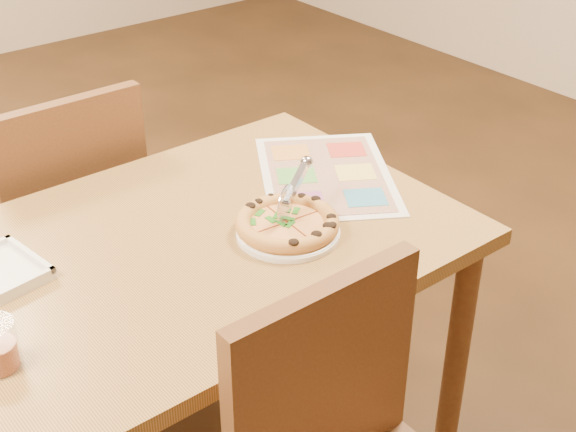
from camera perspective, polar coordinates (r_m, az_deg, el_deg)
dining_table at (r=1.85m, az=-7.91°, el=-4.36°), size 1.30×0.85×0.72m
chair_far at (r=2.36m, az=-15.49°, el=1.08°), size 0.42×0.42×0.47m
plate at (r=1.83m, az=0.00°, el=-1.17°), size 0.29×0.29×0.01m
pizza at (r=1.82m, az=-0.05°, el=-0.53°), size 0.24×0.24×0.04m
pizza_cutter at (r=1.83m, az=0.33°, el=1.88°), size 0.16×0.09×0.10m
menu at (r=2.08m, az=2.73°, el=2.97°), size 0.52×0.57×0.00m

